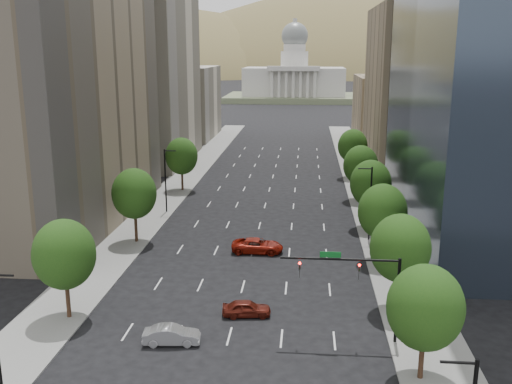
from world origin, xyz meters
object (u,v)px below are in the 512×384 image
(capitol, at_px, (294,81))
(car_red_far, at_px, (257,246))
(traffic_signal, at_px, (366,280))
(car_silver, at_px, (172,335))
(car_maroon, at_px, (247,308))

(capitol, distance_m, car_red_far, 200.09)
(traffic_signal, xyz_separation_m, car_silver, (-14.82, -1.56, -4.44))
(capitol, height_order, car_silver, capitol)
(car_silver, bearing_deg, car_maroon, -51.05)
(traffic_signal, bearing_deg, car_silver, -173.98)
(capitol, xyz_separation_m, car_red_far, (0.58, -199.94, -7.78))
(capitol, relative_size, car_silver, 13.57)
(capitol, xyz_separation_m, car_silver, (-4.30, -221.27, -7.85))
(capitol, bearing_deg, car_silver, -91.11)
(capitol, bearing_deg, traffic_signal, -87.26)
(traffic_signal, distance_m, car_red_far, 22.56)
(car_maroon, height_order, car_red_far, car_red_far)
(traffic_signal, relative_size, car_red_far, 1.58)
(traffic_signal, relative_size, capitol, 0.15)
(car_maroon, distance_m, car_silver, 7.50)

